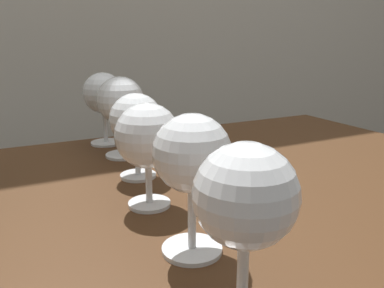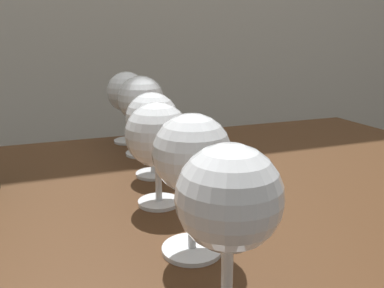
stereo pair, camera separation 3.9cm
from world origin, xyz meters
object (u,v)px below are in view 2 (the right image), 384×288
wine_glass_white (192,156)px  wine_glass_cabernet (127,94)px  wine_glass_chardonnay (157,137)px  wine_glass_pinot (141,101)px  wine_glass_merlot (229,203)px  wine_glass_port (152,121)px

wine_glass_white → wine_glass_cabernet: wine_glass_cabernet is taller
wine_glass_chardonnay → wine_glass_pinot: 0.24m
wine_glass_merlot → wine_glass_chardonnay: 0.26m
wine_glass_chardonnay → wine_glass_pinot: bearing=81.3°
wine_glass_merlot → wine_glass_white: bearing=81.6°
wine_glass_chardonnay → wine_glass_port: bearing=78.3°
wine_glass_white → wine_glass_port: size_ratio=1.09×
wine_glass_port → wine_glass_merlot: bearing=-96.7°
wine_glass_chardonnay → wine_glass_cabernet: bearing=84.8°
wine_glass_merlot → wine_glass_cabernet: bearing=85.1°
wine_glass_pinot → wine_glass_port: bearing=-95.9°
wine_glass_white → wine_glass_pinot: bearing=84.1°
wine_glass_cabernet → wine_glass_port: bearing=-91.8°
wine_glass_pinot → wine_glass_cabernet: bearing=93.0°
wine_glass_merlot → wine_glass_pinot: 0.50m
wine_glass_port → wine_glass_pinot: (0.01, 0.12, 0.01)m
wine_glass_merlot → wine_glass_chardonnay: (0.02, 0.25, -0.01)m
wine_glass_chardonnay → wine_glass_cabernet: (0.03, 0.34, 0.01)m
wine_glass_merlot → wine_glass_chardonnay: wine_glass_merlot is taller
wine_glass_cabernet → wine_glass_white: bearing=-93.9°
wine_glass_merlot → wine_glass_cabernet: 0.60m
wine_glass_chardonnay → wine_glass_port: 0.12m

